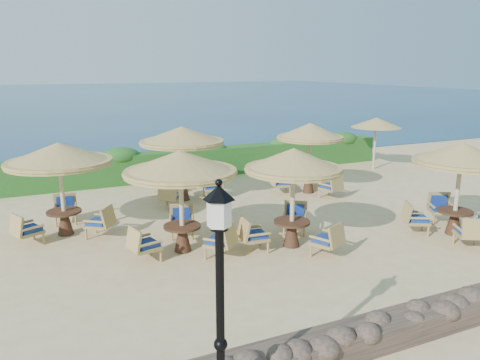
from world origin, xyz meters
TOP-DOWN VIEW (x-y plane):
  - ground at (0.00, 0.00)m, footprint 120.00×120.00m
  - sea at (0.00, 70.00)m, footprint 160.00×160.00m
  - hedge at (0.00, 7.20)m, footprint 18.00×0.90m
  - stone_wall at (0.00, -6.20)m, footprint 15.00×0.65m
  - lamp_post at (-4.80, -6.80)m, footprint 0.44×0.44m
  - extra_parasol at (7.80, 5.20)m, footprint 2.30×2.30m
  - cafe_set_0 at (-3.42, -0.77)m, footprint 2.88×2.88m
  - cafe_set_1 at (-0.67, -1.63)m, footprint 2.70×2.76m
  - cafe_set_2 at (4.02, -2.74)m, footprint 2.80×2.80m
  - cafe_set_3 at (-6.09, 1.81)m, footprint 2.91×2.91m
  - cafe_set_4 at (-1.93, 3.83)m, footprint 2.99×2.99m
  - cafe_set_5 at (2.72, 2.87)m, footprint 2.69×2.69m

SIDE VIEW (x-z plane):
  - ground at x=0.00m, z-range 0.00..0.00m
  - sea at x=0.00m, z-range 0.00..0.00m
  - stone_wall at x=0.00m, z-range 0.00..0.44m
  - hedge at x=0.00m, z-range 0.00..1.20m
  - lamp_post at x=-4.80m, z-range -0.10..3.21m
  - cafe_set_2 at x=4.02m, z-range 0.44..3.10m
  - cafe_set_5 at x=2.72m, z-range 0.50..3.16m
  - cafe_set_1 at x=-0.67m, z-range 0.52..3.18m
  - cafe_set_0 at x=-3.42m, z-range 0.60..3.26m
  - cafe_set_3 at x=-6.09m, z-range 0.61..3.26m
  - cafe_set_4 at x=-1.93m, z-range 0.62..3.28m
  - extra_parasol at x=7.80m, z-range 0.97..3.37m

